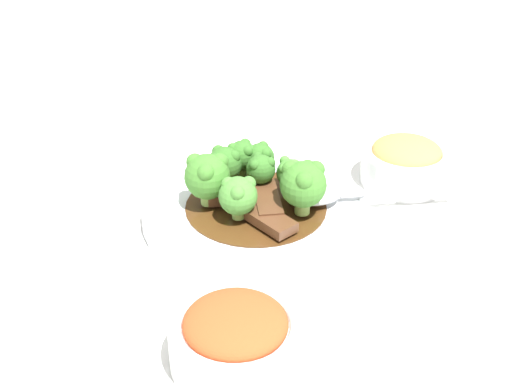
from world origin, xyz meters
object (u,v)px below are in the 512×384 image
beef_strip_0 (267,201)px  side_bowl_kimchi (236,336)px  broccoli_floret_0 (242,155)px  side_bowl_appetizer (406,161)px  main_plate (256,210)px  broccoli_floret_2 (303,184)px  broccoli_floret_5 (207,176)px  beef_strip_1 (270,220)px  serving_spoon (325,194)px  broccoli_floret_1 (261,169)px  sauce_dish (144,156)px  beef_strip_2 (233,194)px  broccoli_floret_4 (223,163)px  broccoli_floret_8 (238,195)px  broccoli_floret_7 (288,171)px  broccoli_floret_3 (260,157)px  broccoli_floret_6 (304,181)px

beef_strip_0 → side_bowl_kimchi: (0.15, -0.16, 0.00)m
broccoli_floret_0 → side_bowl_appetizer: size_ratio=0.44×
main_plate → broccoli_floret_2: (0.05, 0.03, 0.05)m
broccoli_floret_5 → side_bowl_kimchi: broccoli_floret_5 is taller
beef_strip_1 → side_bowl_appetizer: side_bowl_appetizer is taller
serving_spoon → side_bowl_kimchi: 0.26m
broccoli_floret_1 → sauce_dish: broccoli_floret_1 is taller
broccoli_floret_2 → side_bowl_kimchi: size_ratio=0.54×
beef_strip_0 → broccoli_floret_5: size_ratio=1.28×
broccoli_floret_0 → serving_spoon: bearing=23.2°
beef_strip_2 → side_bowl_kimchi: size_ratio=0.58×
sauce_dish → main_plate: bearing=8.3°
beef_strip_1 → broccoli_floret_4: 0.10m
broccoli_floret_8 → serving_spoon: size_ratio=0.26×
beef_strip_0 → broccoli_floret_7: bearing=110.0°
broccoli_floret_3 → broccoli_floret_5: size_ratio=0.74×
beef_strip_0 → broccoli_floret_6: (0.02, 0.04, 0.02)m
broccoli_floret_3 → broccoli_floret_5: bearing=-84.3°
side_bowl_kimchi → side_bowl_appetizer: bearing=108.2°
side_bowl_kimchi → side_bowl_appetizer: size_ratio=1.07×
broccoli_floret_1 → broccoli_floret_5: broccoli_floret_5 is taller
broccoli_floret_8 → side_bowl_kimchi: size_ratio=0.42×
broccoli_floret_4 → side_bowl_kimchi: size_ratio=0.40×
main_plate → broccoli_floret_4: (-0.06, -0.00, 0.04)m
broccoli_floret_1 → broccoli_floret_3: 0.03m
beef_strip_2 → broccoli_floret_3: broccoli_floret_3 is taller
main_plate → broccoli_floret_8: broccoli_floret_8 is taller
serving_spoon → broccoli_floret_8: bearing=-107.6°
broccoli_floret_3 → broccoli_floret_6: broccoli_floret_6 is taller
broccoli_floret_8 → sauce_dish: bearing=178.7°
side_bowl_kimchi → broccoli_floret_8: bearing=141.6°
main_plate → serving_spoon: (0.04, 0.07, 0.02)m
broccoli_floret_2 → broccoli_floret_0: bearing=-178.5°
beef_strip_1 → beef_strip_2: size_ratio=0.94×
beef_strip_0 → broccoli_floret_0: size_ratio=1.64×
broccoli_floret_6 → serving_spoon: (0.01, 0.02, -0.02)m
beef_strip_0 → sauce_dish: 0.21m
beef_strip_0 → broccoli_floret_0: broccoli_floret_0 is taller
beef_strip_1 → beef_strip_2: same height
broccoli_floret_0 → broccoli_floret_7: bearing=26.4°
main_plate → beef_strip_1: size_ratio=4.16×
serving_spoon → main_plate: bearing=-122.1°
beef_strip_0 → beef_strip_1: (0.03, -0.02, -0.00)m
broccoli_floret_1 → broccoli_floret_5: (-0.02, -0.06, 0.01)m
main_plate → beef_strip_1: 0.05m
broccoli_floret_4 → side_bowl_appetizer: broccoli_floret_4 is taller
broccoli_floret_3 → serving_spoon: broccoli_floret_3 is taller
broccoli_floret_4 → serving_spoon: broccoli_floret_4 is taller
broccoli_floret_6 → broccoli_floret_7: bearing=171.6°
broccoli_floret_2 → sauce_dish: bearing=-167.0°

